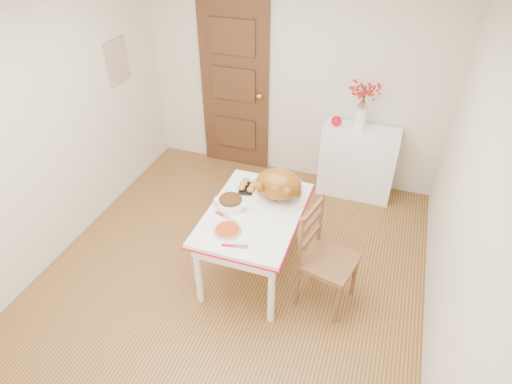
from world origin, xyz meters
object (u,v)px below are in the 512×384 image
(chair_oak, at_px, (329,259))
(pumpkin_pie, at_px, (227,230))
(kitchen_table, at_px, (254,242))
(turkey_platter, at_px, (278,186))
(sideboard, at_px, (357,162))

(chair_oak, relative_size, pumpkin_pie, 4.32)
(kitchen_table, relative_size, pumpkin_pie, 5.22)
(kitchen_table, bearing_deg, turkey_platter, 58.63)
(chair_oak, distance_m, pumpkin_pie, 0.89)
(sideboard, xyz_separation_m, pumpkin_pie, (-0.82, -1.94, 0.32))
(chair_oak, distance_m, turkey_platter, 0.77)
(kitchen_table, xyz_separation_m, turkey_platter, (0.15, 0.24, 0.51))
(turkey_platter, bearing_deg, pumpkin_pie, -105.28)
(turkey_platter, distance_m, pumpkin_pie, 0.64)
(pumpkin_pie, bearing_deg, kitchen_table, 70.19)
(sideboard, distance_m, kitchen_table, 1.76)
(kitchen_table, distance_m, pumpkin_pie, 0.52)
(turkey_platter, height_order, pumpkin_pie, turkey_platter)
(sideboard, height_order, turkey_platter, turkey_platter)
(pumpkin_pie, bearing_deg, turkey_platter, 65.03)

